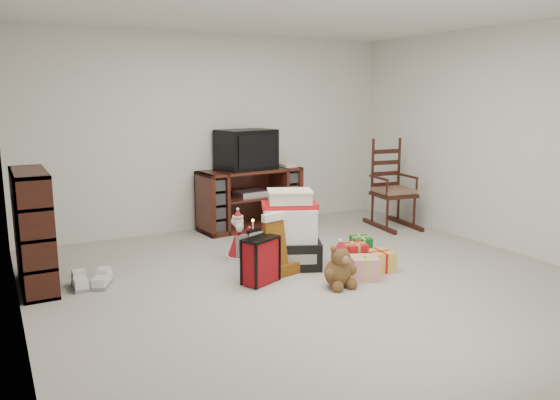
# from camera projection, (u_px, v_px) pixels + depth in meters

# --- Properties ---
(room) EXTENTS (5.01, 5.01, 2.51)m
(room) POSITION_uv_depth(u_px,v_px,m) (316.00, 150.00, 4.93)
(room) COLOR #A8A29A
(room) RESTS_ON ground
(tv_stand) EXTENTS (1.41, 0.61, 0.79)m
(tv_stand) POSITION_uv_depth(u_px,v_px,m) (250.00, 199.00, 7.19)
(tv_stand) COLOR #401812
(tv_stand) RESTS_ON floor
(bookshelf) EXTENTS (0.30, 0.89, 1.08)m
(bookshelf) POSITION_uv_depth(u_px,v_px,m) (33.00, 232.00, 4.93)
(bookshelf) COLOR #35140E
(bookshelf) RESTS_ON floor
(rocking_chair) EXTENTS (0.58, 0.86, 1.22)m
(rocking_chair) POSITION_uv_depth(u_px,v_px,m) (391.00, 196.00, 7.29)
(rocking_chair) COLOR #35140E
(rocking_chair) RESTS_ON floor
(gift_pile) EXTENTS (0.75, 0.66, 0.78)m
(gift_pile) POSITION_uv_depth(u_px,v_px,m) (290.00, 234.00, 5.57)
(gift_pile) COLOR black
(gift_pile) RESTS_ON floor
(red_suitcase) EXTENTS (0.38, 0.30, 0.52)m
(red_suitcase) POSITION_uv_depth(u_px,v_px,m) (261.00, 260.00, 5.09)
(red_suitcase) COLOR maroon
(red_suitcase) RESTS_ON floor
(stocking) EXTENTS (0.32, 0.19, 0.64)m
(stocking) POSITION_uv_depth(u_px,v_px,m) (276.00, 245.00, 5.27)
(stocking) COLOR #0C6D11
(stocking) RESTS_ON floor
(teddy_bear) EXTENTS (0.26, 0.23, 0.39)m
(teddy_bear) POSITION_uv_depth(u_px,v_px,m) (339.00, 269.00, 5.01)
(teddy_bear) COLOR brown
(teddy_bear) RESTS_ON floor
(santa_figurine) EXTENTS (0.29, 0.28, 0.60)m
(santa_figurine) POSITION_uv_depth(u_px,v_px,m) (287.00, 232.00, 6.10)
(santa_figurine) COLOR #AD121C
(santa_figurine) RESTS_ON floor
(mrs_claus_figurine) EXTENTS (0.27, 0.25, 0.54)m
(mrs_claus_figurine) POSITION_uv_depth(u_px,v_px,m) (238.00, 240.00, 5.87)
(mrs_claus_figurine) COLOR #AD121C
(mrs_claus_figurine) RESTS_ON floor
(sneaker_pair) EXTENTS (0.38, 0.33, 0.11)m
(sneaker_pair) POSITION_uv_depth(u_px,v_px,m) (91.00, 282.00, 5.02)
(sneaker_pair) COLOR silver
(sneaker_pair) RESTS_ON floor
(gift_cluster) EXTENTS (0.49, 0.76, 0.23)m
(gift_cluster) POSITION_uv_depth(u_px,v_px,m) (367.00, 259.00, 5.51)
(gift_cluster) COLOR red
(gift_cluster) RESTS_ON floor
(crt_television) EXTENTS (0.78, 0.63, 0.52)m
(crt_television) POSITION_uv_depth(u_px,v_px,m) (246.00, 149.00, 7.07)
(crt_television) COLOR black
(crt_television) RESTS_ON tv_stand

